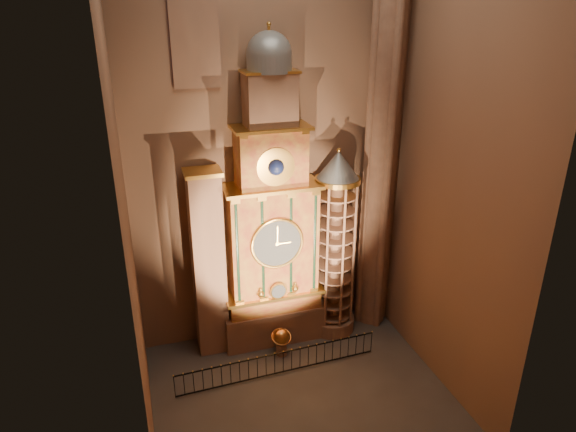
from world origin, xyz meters
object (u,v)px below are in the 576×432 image
object	(u,v)px
celestial_globe	(281,339)
iron_railing	(279,363)
stair_turret	(335,247)
astronomical_clock	(272,229)
portrait_tower	(208,264)

from	to	relation	value
celestial_globe	iron_railing	world-z (taller)	celestial_globe
stair_turret	astronomical_clock	bearing A→B (deg)	175.70
stair_turret	iron_railing	size ratio (longest dim) A/B	1.03
astronomical_clock	stair_turret	xyz separation A→B (m)	(3.50, -0.26, -1.41)
celestial_globe	iron_railing	size ratio (longest dim) A/B	0.15
astronomical_clock	celestial_globe	distance (m)	5.99
astronomical_clock	celestial_globe	world-z (taller)	astronomical_clock
iron_railing	portrait_tower	bearing A→B (deg)	130.39
celestial_globe	astronomical_clock	bearing A→B (deg)	89.09
astronomical_clock	iron_railing	bearing A→B (deg)	-100.73
portrait_tower	iron_railing	distance (m)	6.19
astronomical_clock	portrait_tower	size ratio (longest dim) A/B	1.64
astronomical_clock	portrait_tower	xyz separation A→B (m)	(-3.40, 0.02, -1.53)
portrait_tower	celestial_globe	world-z (taller)	portrait_tower
portrait_tower	stair_turret	size ratio (longest dim) A/B	0.94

